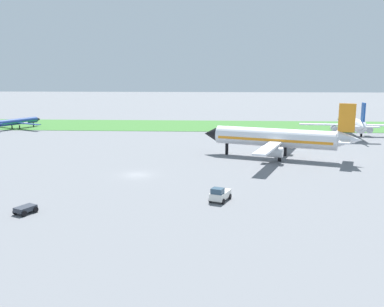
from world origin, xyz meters
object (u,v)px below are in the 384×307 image
(airplane_parked_jet_far, at_px, (352,123))
(airplane_taxiing_turboprop, at_px, (17,122))
(pushback_tug_midfield, at_px, (220,194))
(baggage_cart_near_gate, at_px, (25,209))
(airplane_midfield_jet, at_px, (278,138))

(airplane_parked_jet_far, relative_size, airplane_taxiing_turboprop, 1.49)
(pushback_tug_midfield, bearing_deg, airplane_parked_jet_far, 171.26)
(airplane_parked_jet_far, height_order, pushback_tug_midfield, airplane_parked_jet_far)
(airplane_taxiing_turboprop, xyz_separation_m, baggage_cart_near_gate, (36.85, -75.85, -1.62))
(airplane_parked_jet_far, bearing_deg, airplane_midfield_jet, 147.12)
(airplane_parked_jet_far, relative_size, pushback_tug_midfield, 6.77)
(baggage_cart_near_gate, height_order, pushback_tug_midfield, pushback_tug_midfield)
(airplane_midfield_jet, distance_m, baggage_cart_near_gate, 49.97)
(airplane_parked_jet_far, distance_m, airplane_taxiing_turboprop, 96.18)
(airplane_midfield_jet, height_order, baggage_cart_near_gate, airplane_midfield_jet)
(baggage_cart_near_gate, relative_size, pushback_tug_midfield, 0.73)
(baggage_cart_near_gate, bearing_deg, airplane_parked_jet_far, -14.82)
(airplane_parked_jet_far, bearing_deg, baggage_cart_near_gate, 143.06)
(airplane_midfield_jet, height_order, airplane_parked_jet_far, airplane_midfield_jet)
(airplane_midfield_jet, distance_m, airplane_taxiing_turboprop, 82.43)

